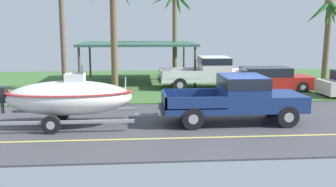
% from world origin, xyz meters
% --- Properties ---
extents(ground, '(36.00, 22.00, 0.11)m').
position_xyz_m(ground, '(0.00, 8.38, -0.01)').
color(ground, '#424247').
extents(pickup_truck_towing, '(5.55, 2.06, 1.82)m').
position_xyz_m(pickup_truck_towing, '(0.20, 0.15, 1.02)').
color(pickup_truck_towing, navy).
rests_on(pickup_truck_towing, ground).
extents(boat_on_trailer, '(5.88, 2.33, 2.29)m').
position_xyz_m(boat_on_trailer, '(-6.27, 0.15, 1.07)').
color(boat_on_trailer, gray).
rests_on(boat_on_trailer, ground).
extents(parked_pickup_background, '(5.79, 2.07, 1.91)m').
position_xyz_m(parked_pickup_background, '(0.74, 8.31, 1.06)').
color(parked_pickup_background, silver).
rests_on(parked_pickup_background, ground).
extents(parked_sedan_far, '(4.76, 1.84, 1.38)m').
position_xyz_m(parked_sedan_far, '(3.70, 7.23, 0.67)').
color(parked_sedan_far, '#B21E19').
rests_on(parked_sedan_far, ground).
extents(carport_awning, '(7.27, 5.91, 2.62)m').
position_xyz_m(carport_awning, '(-3.69, 11.34, 2.51)').
color(carport_awning, '#4C4238').
rests_on(carport_awning, ground).
extents(palm_tree_near_left, '(2.92, 3.16, 6.19)m').
position_xyz_m(palm_tree_near_left, '(-1.14, 12.13, 4.72)').
color(palm_tree_near_left, brown).
rests_on(palm_tree_near_left, ground).
extents(palm_tree_mid, '(2.84, 3.22, 5.54)m').
position_xyz_m(palm_tree_mid, '(9.15, 11.40, 4.14)').
color(palm_tree_mid, brown).
rests_on(palm_tree_mid, ground).
extents(utility_pole, '(0.24, 1.80, 8.05)m').
position_xyz_m(utility_pole, '(-7.24, 4.78, 4.18)').
color(utility_pole, brown).
rests_on(utility_pole, ground).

